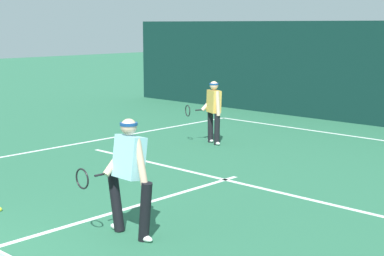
{
  "coord_description": "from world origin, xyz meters",
  "views": [
    {
      "loc": [
        7.08,
        -2.36,
        2.96
      ],
      "look_at": [
        -0.52,
        5.71,
        1.0
      ],
      "focal_mm": 55.13,
      "sensor_mm": 36.0,
      "label": 1
    }
  ],
  "objects": [
    {
      "name": "court_line_centre",
      "position": [
        0.0,
        3.2,
        0.0
      ],
      "size": [
        0.1,
        6.4,
        0.01
      ],
      "primitive_type": "cube",
      "color": "white",
      "rests_on": "ground_plane"
    },
    {
      "name": "tennis_ball",
      "position": [
        -1.38,
        2.12,
        0.03
      ],
      "size": [
        0.07,
        0.07,
        0.07
      ],
      "primitive_type": "sphere",
      "color": "#D1E033",
      "rests_on": "ground_plane"
    },
    {
      "name": "player_near",
      "position": [
        0.97,
        2.83,
        0.93
      ],
      "size": [
        0.92,
        0.87,
        1.69
      ],
      "rotation": [
        0.0,
        0.0,
        3.12
      ],
      "color": "black",
      "rests_on": "ground_plane"
    },
    {
      "name": "player_far",
      "position": [
        -2.49,
        8.56,
        0.86
      ],
      "size": [
        0.94,
        0.84,
        1.57
      ],
      "rotation": [
        0.0,
        0.0,
        2.73
      ],
      "color": "black",
      "rests_on": "ground_plane"
    },
    {
      "name": "court_line_baseline_far",
      "position": [
        0.0,
        11.85,
        0.0
      ],
      "size": [
        9.87,
        0.1,
        0.01
      ],
      "primitive_type": "cube",
      "color": "white",
      "rests_on": "ground_plane"
    },
    {
      "name": "court_line_service",
      "position": [
        0.0,
        6.08,
        0.0
      ],
      "size": [
        8.04,
        0.1,
        0.01
      ],
      "primitive_type": "cube",
      "color": "white",
      "rests_on": "ground_plane"
    }
  ]
}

